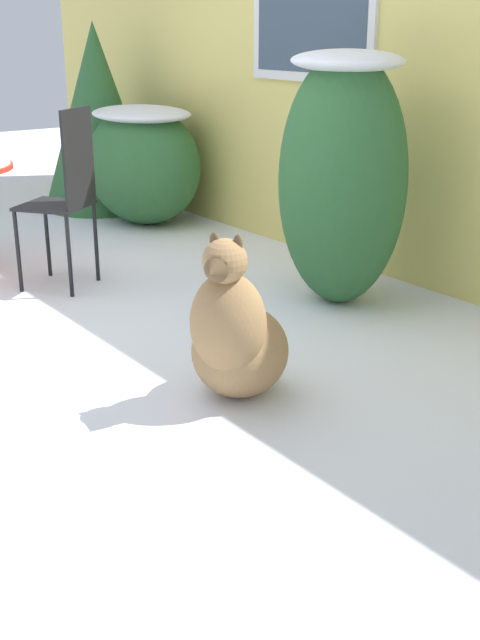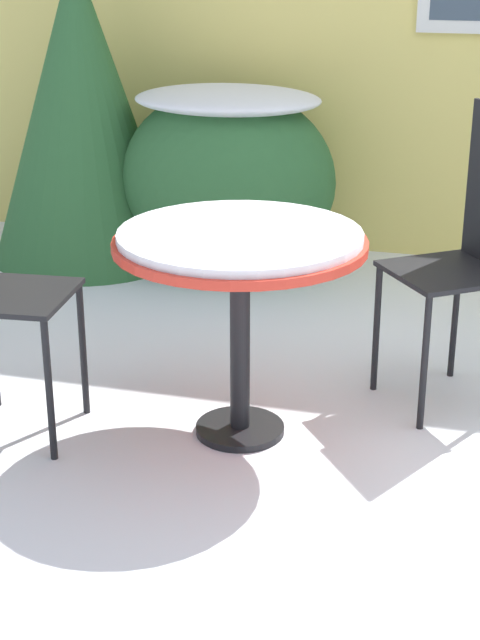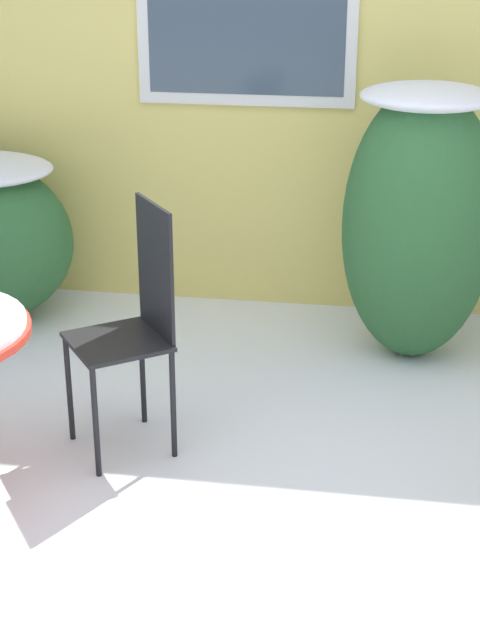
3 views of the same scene
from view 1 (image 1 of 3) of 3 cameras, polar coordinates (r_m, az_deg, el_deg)
The scene contains 7 objects.
ground_plane at distance 4.43m, azimuth -15.02°, elevation -0.13°, with size 16.00×16.00×0.00m, color white.
house_wall at distance 5.36m, azimuth 6.97°, elevation 19.83°, with size 8.00×0.10×2.89m.
shrub_left at distance 6.45m, azimuth -6.91°, elevation 11.16°, with size 1.07×0.83×0.91m.
shrub_middle at distance 4.47m, azimuth 7.29°, elevation 10.22°, with size 0.75×0.66×1.38m.
evergreen_bush at distance 7.09m, azimuth -10.09°, elevation 14.04°, with size 0.98×0.98×1.53m.
patio_chair_near_table at distance 4.83m, azimuth -12.31°, elevation 8.87°, with size 0.52×0.52×1.06m.
dog at distance 3.32m, azimuth -0.32°, elevation -1.25°, with size 0.57×0.60×0.74m.
Camera 1 is at (3.91, -1.46, 1.49)m, focal length 45.00 mm.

